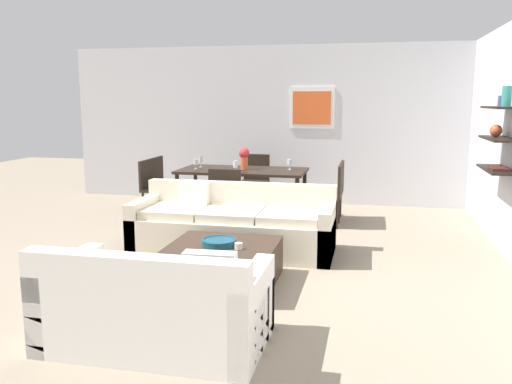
{
  "coord_description": "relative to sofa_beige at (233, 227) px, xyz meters",
  "views": [
    {
      "loc": [
        1.47,
        -5.6,
        1.79
      ],
      "look_at": [
        0.19,
        0.2,
        0.75
      ],
      "focal_mm": 37.22,
      "sensor_mm": 36.0,
      "label": 1
    }
  ],
  "objects": [
    {
      "name": "dining_chair_right_far",
      "position": [
        1.04,
        1.96,
        0.21
      ],
      "size": [
        0.44,
        0.44,
        0.88
      ],
      "color": "black",
      "rests_on": "ground"
    },
    {
      "name": "loveseat_white",
      "position": [
        0.08,
        -2.5,
        0.0
      ],
      "size": [
        1.6,
        0.9,
        0.78
      ],
      "color": "white",
      "rests_on": "ground"
    },
    {
      "name": "centerpiece_vase",
      "position": [
        -0.29,
        1.75,
        0.65
      ],
      "size": [
        0.16,
        0.16,
        0.33
      ],
      "color": "#D85933",
      "rests_on": "dining_table"
    },
    {
      "name": "ground_plane",
      "position": [
        0.12,
        -0.34,
        -0.29
      ],
      "size": [
        18.0,
        18.0,
        0.0
      ],
      "primitive_type": "plane",
      "color": "gray"
    },
    {
      "name": "wine_glass_right_far",
      "position": [
        0.38,
        1.87,
        0.57
      ],
      "size": [
        0.07,
        0.07,
        0.16
      ],
      "color": "silver",
      "rests_on": "dining_table"
    },
    {
      "name": "wine_glass_left_far",
      "position": [
        -1.01,
        1.87,
        0.58
      ],
      "size": [
        0.06,
        0.06,
        0.17
      ],
      "color": "silver",
      "rests_on": "dining_table"
    },
    {
      "name": "decorative_bowl",
      "position": [
        0.16,
        -1.12,
        0.12
      ],
      "size": [
        0.34,
        0.34,
        0.07
      ],
      "color": "navy",
      "rests_on": "coffee_table"
    },
    {
      "name": "dining_chair_left_near",
      "position": [
        -1.67,
        1.54,
        0.21
      ],
      "size": [
        0.44,
        0.44,
        0.88
      ],
      "color": "black",
      "rests_on": "ground"
    },
    {
      "name": "dining_chair_head",
      "position": [
        -0.32,
        2.63,
        0.21
      ],
      "size": [
        0.44,
        0.44,
        0.88
      ],
      "color": "black",
      "rests_on": "ground"
    },
    {
      "name": "dining_chair_foot",
      "position": [
        -0.32,
        0.87,
        0.21
      ],
      "size": [
        0.44,
        0.44,
        0.88
      ],
      "color": "black",
      "rests_on": "ground"
    },
    {
      "name": "dining_chair_left_far",
      "position": [
        -1.67,
        1.96,
        0.21
      ],
      "size": [
        0.44,
        0.44,
        0.88
      ],
      "color": "black",
      "rests_on": "ground"
    },
    {
      "name": "dining_table",
      "position": [
        -0.32,
        1.75,
        0.39
      ],
      "size": [
        1.9,
        0.95,
        0.75
      ],
      "color": "black",
      "rests_on": "ground"
    },
    {
      "name": "candle_jar",
      "position": [
        0.37,
        -1.2,
        0.12
      ],
      "size": [
        0.08,
        0.08,
        0.06
      ],
      "primitive_type": "cylinder",
      "color": "silver",
      "rests_on": "coffee_table"
    },
    {
      "name": "dining_chair_right_near",
      "position": [
        1.04,
        1.54,
        0.21
      ],
      "size": [
        0.44,
        0.44,
        0.88
      ],
      "color": "black",
      "rests_on": "ground"
    },
    {
      "name": "sofa_beige",
      "position": [
        0.0,
        0.0,
        0.0
      ],
      "size": [
        2.37,
        0.9,
        0.78
      ],
      "color": "beige",
      "rests_on": "ground"
    },
    {
      "name": "coffee_table",
      "position": [
        0.18,
        -1.16,
        -0.1
      ],
      "size": [
        1.05,
        1.1,
        0.38
      ],
      "color": "#38281E",
      "rests_on": "ground"
    },
    {
      "name": "wine_glass_left_near",
      "position": [
        -1.01,
        1.63,
        0.56
      ],
      "size": [
        0.07,
        0.07,
        0.15
      ],
      "color": "silver",
      "rests_on": "dining_table"
    },
    {
      "name": "wine_glass_foot",
      "position": [
        -0.32,
        1.34,
        0.58
      ],
      "size": [
        0.07,
        0.07,
        0.18
      ],
      "color": "silver",
      "rests_on": "dining_table"
    },
    {
      "name": "back_wall_unit",
      "position": [
        0.42,
        3.19,
        1.06
      ],
      "size": [
        8.4,
        0.09,
        2.7
      ],
      "color": "silver",
      "rests_on": "ground"
    }
  ]
}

